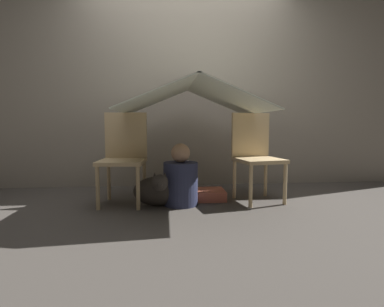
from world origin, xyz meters
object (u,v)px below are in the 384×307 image
(chair_left, at_px, (124,154))
(person_front, at_px, (181,180))
(dog, at_px, (160,190))
(chair_right, at_px, (255,153))

(chair_left, distance_m, person_front, 0.62)
(dog, bearing_deg, chair_left, 153.66)
(chair_left, bearing_deg, person_front, -8.35)
(chair_left, bearing_deg, dog, -21.20)
(person_front, bearing_deg, chair_right, 9.65)
(chair_right, bearing_deg, person_front, 178.58)
(person_front, height_order, dog, person_front)
(chair_right, xyz_separation_m, dog, (-0.97, -0.17, -0.33))
(chair_right, bearing_deg, dog, 179.17)
(person_front, relative_size, dog, 1.17)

